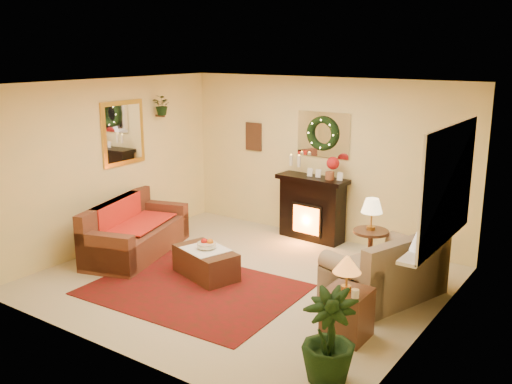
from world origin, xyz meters
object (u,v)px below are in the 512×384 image
Objects in this scene: sofa at (137,227)px; loveseat at (385,265)px; side_table_round at (370,251)px; end_table_square at (347,314)px; fireplace at (312,206)px; coffee_table at (206,262)px.

sofa is 1.29× the size of loveseat.
side_table_round is at bearing 4.80° from sofa.
fireplace is at bearing 125.83° from end_table_square.
loveseat is 2.38m from coffee_table.
loveseat is 1.24m from end_table_square.
side_table_round is 1.89m from end_table_square.
end_table_square reaches higher than coffee_table.
end_table_square is 0.59× the size of coffee_table.
fireplace is at bearing 160.52° from loveseat.
coffee_table is at bearing -142.55° from side_table_round.
loveseat is at bearing -52.62° from side_table_round.
sofa is at bearing -166.64° from coffee_table.
end_table_square is 2.37m from coffee_table.
fireplace is 1.64m from side_table_round.
fireplace is 1.92× the size of end_table_square.
fireplace is (1.83, 2.12, 0.12)m from sofa.
loveseat is 2.68× the size of end_table_square.
fireplace is 2.33m from loveseat.
fireplace is 0.72× the size of loveseat.
loveseat reaches higher than sofa.
end_table_square is (1.92, -2.66, -0.28)m from fireplace.
side_table_round is (1.39, -0.85, -0.23)m from fireplace.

